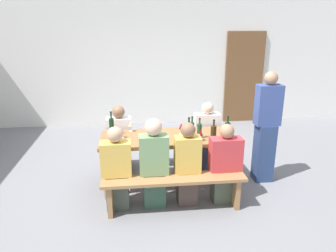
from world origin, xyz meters
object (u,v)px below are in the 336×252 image
seated_guest_near_1 (154,165)px  bench_near (174,185)px  seated_guest_near_0 (117,171)px  seated_guest_far_0 (120,141)px  wooden_door (244,78)px  bench_far (163,145)px  wine_bottle_5 (189,132)px  wine_glass_4 (181,126)px  wine_bottle_1 (192,129)px  wine_glass_2 (131,124)px  seated_guest_far_1 (206,138)px  wine_bottle_4 (213,133)px  wine_glass_3 (148,129)px  wine_bottle_2 (199,131)px  wine_bottle_3 (227,130)px  wine_glass_1 (200,133)px  seated_guest_near_3 (225,166)px  wine_bottle_0 (112,126)px  wine_glass_0 (121,130)px  seated_guest_near_2 (187,166)px  standing_host (266,130)px  tasting_table (168,142)px

seated_guest_near_1 → bench_near: bearing=-122.3°
seated_guest_near_0 → seated_guest_far_0: (0.01, 1.04, -0.00)m
wooden_door → bench_far: 3.25m
wine_bottle_5 → wine_glass_4: bearing=99.8°
wooden_door → wine_bottle_1: wooden_door is taller
wine_glass_2 → seated_guest_far_1: seated_guest_far_1 is taller
wine_bottle_4 → seated_guest_near_0: size_ratio=0.28×
wine_bottle_4 → wine_glass_3: (-0.86, 0.33, -0.01)m
seated_guest_near_0 → wooden_door: bearing=-38.8°
wine_bottle_2 → seated_guest_near_1: 0.82m
wine_bottle_3 → wine_glass_1: wine_bottle_3 is taller
wine_bottle_5 → seated_guest_near_3: wine_bottle_5 is taller
wine_bottle_0 → wine_glass_0: (0.14, -0.12, -0.01)m
wine_glass_3 → seated_guest_near_0: (-0.42, -0.59, -0.34)m
wine_bottle_3 → wine_glass_3: wine_bottle_3 is taller
seated_guest_far_0 → wine_glass_0: bearing=5.8°
wine_bottle_1 → seated_guest_far_0: size_ratio=0.27×
seated_guest_near_2 → seated_guest_far_0: 1.36m
wine_bottle_4 → seated_guest_far_0: 1.53m
bench_near → bench_far: same height
bench_near → wooden_door: bearing=59.9°
seated_guest_near_2 → wine_bottle_0: bearing=56.3°
wine_glass_3 → seated_guest_far_1: bearing=25.0°
wine_glass_4 → bench_near: bearing=-104.9°
bench_near → bench_far: 1.34m
seated_guest_far_1 → standing_host: (0.75, -0.52, 0.28)m
wooden_door → wine_bottle_1: bearing=-120.6°
bench_near → wine_bottle_5: bearing=59.7°
wine_glass_1 → seated_guest_near_3: (0.27, -0.29, -0.36)m
standing_host → bench_far: bearing=-25.2°
bench_near → wine_glass_2: bearing=118.9°
wine_bottle_0 → seated_guest_near_3: 1.64m
bench_near → wine_bottle_1: size_ratio=6.08×
tasting_table → standing_host: size_ratio=1.15×
seated_guest_near_0 → seated_guest_near_2: 0.89m
bench_near → wine_bottle_2: (0.42, 0.54, 0.51)m
wine_bottle_0 → wine_glass_1: bearing=-16.5°
wine_bottle_4 → wine_glass_3: bearing=159.2°
wine_bottle_5 → seated_guest_far_1: bearing=60.6°
wine_bottle_3 → wine_glass_0: size_ratio=1.81×
seated_guest_far_0 → seated_guest_near_1: bearing=23.8°
bench_near → wine_glass_1: size_ratio=11.38×
tasting_table → seated_guest_near_0: (-0.70, -0.52, -0.15)m
wine_glass_0 → wine_glass_4: bearing=3.8°
wine_bottle_4 → wine_bottle_5: 0.33m
wine_bottle_3 → wine_bottle_4: size_ratio=1.06×
bench_far → seated_guest_near_3: (0.68, -1.19, 0.15)m
seated_guest_far_0 → wine_glass_4: bearing=62.7°
seated_guest_near_1 → standing_host: size_ratio=0.71×
wine_glass_4 → wine_bottle_1: bearing=-39.7°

